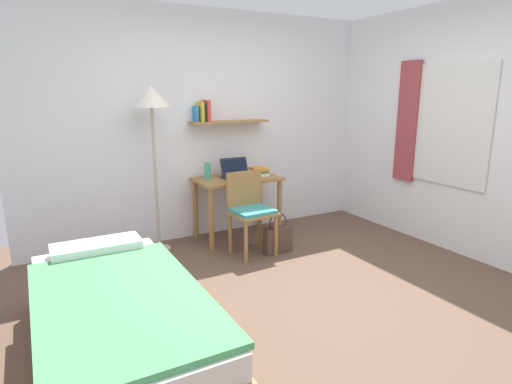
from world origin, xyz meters
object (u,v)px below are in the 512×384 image
object	(u,v)px
desk	(237,189)
laptop	(236,173)
water_bottle	(207,171)
standing_lamp	(152,107)
handbag	(278,239)
desk_chair	(250,208)
bed	(119,322)
book_stack	(259,171)

from	to	relation	value
desk	laptop	world-z (taller)	laptop
water_bottle	standing_lamp	bearing A→B (deg)	-177.73
water_bottle	handbag	distance (m)	1.09
desk_chair	standing_lamp	distance (m)	1.45
standing_lamp	water_bottle	xyz separation A→B (m)	(0.60, 0.02, -0.72)
bed	book_stack	size ratio (longest dim) A/B	8.11
desk	desk_chair	xyz separation A→B (m)	(-0.10, -0.51, -0.09)
desk	laptop	size ratio (longest dim) A/B	2.80
desk	laptop	distance (m)	0.20
bed	desk_chair	distance (m)	2.02
laptop	desk_chair	bearing A→B (deg)	-100.60
standing_lamp	desk	bearing A→B (deg)	-1.91
bed	handbag	size ratio (longest dim) A/B	4.46
book_stack	desk_chair	bearing A→B (deg)	-127.40
desk_chair	book_stack	size ratio (longest dim) A/B	3.56
book_stack	laptop	bearing A→B (deg)	177.61
laptop	book_stack	size ratio (longest dim) A/B	1.40
standing_lamp	book_stack	size ratio (longest dim) A/B	7.19
desk_chair	water_bottle	world-z (taller)	water_bottle
desk	handbag	distance (m)	0.80
standing_lamp	water_bottle	world-z (taller)	standing_lamp
water_bottle	handbag	bearing A→B (deg)	-55.02
desk_chair	laptop	bearing A→B (deg)	79.40
desk_chair	standing_lamp	bearing A→B (deg)	147.19
standing_lamp	laptop	size ratio (longest dim) A/B	5.13
desk	standing_lamp	size ratio (longest dim) A/B	0.55
bed	desk	size ratio (longest dim) A/B	2.06
desk	handbag	xyz separation A→B (m)	(0.15, -0.66, -0.43)
standing_lamp	water_bottle	distance (m)	0.94
laptop	handbag	distance (m)	0.93
laptop	book_stack	distance (m)	0.30
handbag	water_bottle	bearing A→B (deg)	124.98
bed	water_bottle	xyz separation A→B (m)	(1.36, 1.76, 0.58)
desk	standing_lamp	xyz separation A→B (m)	(-0.94, 0.03, 0.96)
laptop	handbag	xyz separation A→B (m)	(0.16, -0.68, -0.62)
desk_chair	laptop	xyz separation A→B (m)	(0.10, 0.53, 0.28)
book_stack	handbag	distance (m)	0.91
bed	standing_lamp	xyz separation A→B (m)	(0.76, 1.74, 1.30)
water_bottle	desk_chair	bearing A→B (deg)	-66.91
bed	laptop	xyz separation A→B (m)	(1.70, 1.73, 0.54)
desk	water_bottle	bearing A→B (deg)	170.88
book_stack	desk	bearing A→B (deg)	-177.97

